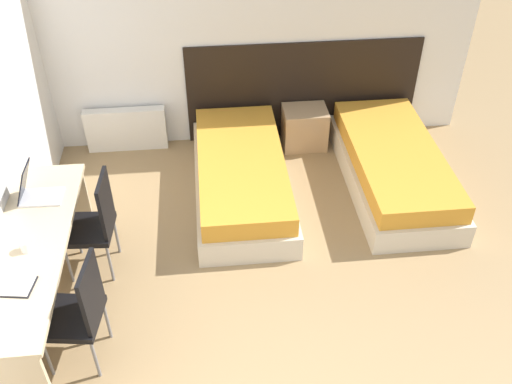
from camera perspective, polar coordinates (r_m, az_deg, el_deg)
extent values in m
cube|color=white|center=(6.04, -1.78, 16.46)|extent=(5.02, 0.05, 2.70)
cube|color=black|center=(6.42, 4.70, 10.06)|extent=(2.56, 0.03, 1.14)
cube|color=beige|center=(5.72, -1.46, 0.84)|extent=(0.91, 2.00, 0.25)
cube|color=gold|center=(5.58, -1.50, 2.65)|extent=(0.83, 1.92, 0.19)
cube|color=beige|center=(6.01, 13.43, 1.75)|extent=(0.91, 2.00, 0.25)
cube|color=gold|center=(5.88, 13.75, 3.49)|extent=(0.83, 1.92, 0.19)
cube|color=tan|center=(6.41, 4.87, 6.45)|extent=(0.48, 0.37, 0.46)
cube|color=silver|center=(6.48, -12.84, 6.14)|extent=(0.88, 0.12, 0.49)
cube|color=#C6B28E|center=(4.50, -21.72, -5.04)|extent=(0.54, 1.97, 0.04)
cube|color=#C6B28E|center=(5.44, -18.87, -0.88)|extent=(0.49, 0.04, 0.70)
cube|color=black|center=(4.94, -16.42, -3.63)|extent=(0.43, 0.43, 0.05)
cube|color=black|center=(4.72, -14.82, -1.15)|extent=(0.05, 0.36, 0.50)
cylinder|color=slate|center=(5.02, -18.23, -6.88)|extent=(0.02, 0.02, 0.41)
cylinder|color=slate|center=(5.26, -17.44, -4.22)|extent=(0.02, 0.02, 0.41)
cylinder|color=slate|center=(4.94, -14.39, -6.91)|extent=(0.02, 0.02, 0.41)
cylinder|color=slate|center=(5.18, -13.78, -4.21)|extent=(0.02, 0.02, 0.41)
cube|color=black|center=(4.31, -17.94, -11.88)|extent=(0.45, 0.45, 0.05)
cube|color=black|center=(4.05, -16.18, -9.64)|extent=(0.08, 0.36, 0.50)
cylinder|color=slate|center=(4.45, -20.13, -15.24)|extent=(0.02, 0.02, 0.41)
cylinder|color=slate|center=(4.64, -18.82, -11.89)|extent=(0.02, 0.02, 0.41)
cylinder|color=slate|center=(4.34, -15.76, -15.74)|extent=(0.02, 0.02, 0.41)
cylinder|color=slate|center=(4.53, -14.67, -12.26)|extent=(0.02, 0.02, 0.41)
cube|color=silver|center=(4.88, -20.60, -0.49)|extent=(0.33, 0.24, 0.02)
cube|color=black|center=(4.82, -22.23, 0.94)|extent=(0.13, 0.23, 0.31)
cube|color=black|center=(4.22, -23.34, -8.65)|extent=(0.34, 0.24, 0.01)
cube|color=white|center=(4.22, -23.37, -8.57)|extent=(0.32, 0.22, 0.01)
cylinder|color=white|center=(4.42, -22.02, -5.00)|extent=(0.08, 0.08, 0.09)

